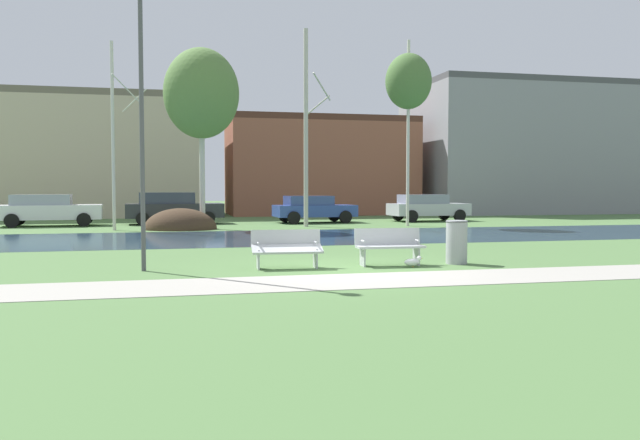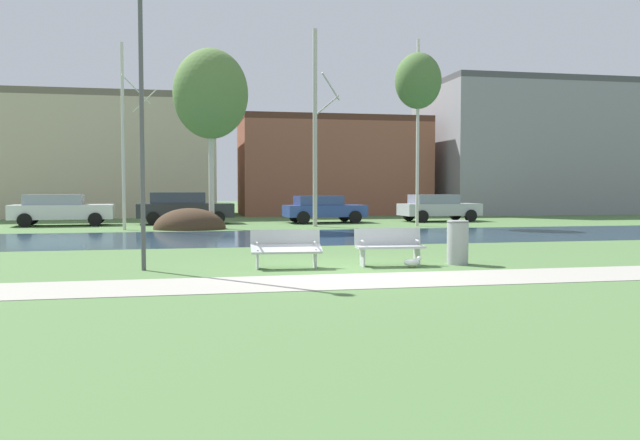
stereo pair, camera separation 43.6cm
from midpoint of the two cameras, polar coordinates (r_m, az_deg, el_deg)
ground_plane at (r=24.22m, az=-2.88°, el=-1.43°), size 120.00×120.00×0.00m
paved_path_strip at (r=12.79m, az=4.90°, el=-5.37°), size 60.00×2.03×0.01m
river_band at (r=23.70m, az=-2.69°, el=-1.52°), size 80.00×7.39×0.01m
soil_mound at (r=28.71m, az=-11.02°, el=-0.79°), size 3.14×2.49×1.84m
bench_left at (r=14.67m, az=-2.18°, el=-2.45°), size 1.63×0.64×0.87m
bench_right at (r=15.25m, az=6.98°, el=-2.27°), size 1.63×0.64×0.87m
trash_bin at (r=15.80m, az=12.86°, el=-1.88°), size 0.53×0.53×1.05m
seagull at (r=14.96m, az=9.04°, el=-3.69°), size 0.45×0.17×0.26m
streetlamp at (r=14.85m, az=-14.72°, el=11.44°), size 0.32×0.32×6.23m
birch_far_left at (r=28.88m, az=-16.55°, el=7.28°), size 1.50×2.59×7.98m
birch_left at (r=29.13m, az=-9.23°, el=10.93°), size 3.28×3.28×7.90m
birch_center_left at (r=30.03m, az=0.03°, el=8.24°), size 1.26×2.25×9.10m
birch_center at (r=30.99m, az=9.09°, el=12.01°), size 2.16×2.16×8.69m
parked_van_nearest_white at (r=32.95m, az=-21.63°, el=0.91°), size 4.75×2.29×1.49m
parked_sedan_second_dark at (r=32.88m, az=-11.67°, el=1.11°), size 4.83×2.27×1.57m
parked_hatch_third_blue at (r=33.05m, az=0.64°, el=1.04°), size 4.20×2.32×1.38m
parked_wagon_fourth_silver at (r=35.06m, az=10.74°, el=1.13°), size 4.31×2.22×1.43m
building_beige_block at (r=43.82m, az=-19.72°, el=5.28°), size 16.11×8.75×7.50m
building_brick_low at (r=43.91m, az=1.31°, el=4.76°), size 12.29×6.64×6.46m
building_grey_warehouse at (r=49.35m, az=19.86°, el=5.92°), size 17.56×9.07×9.09m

